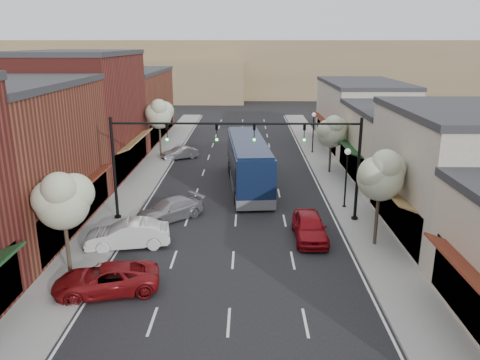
{
  "coord_description": "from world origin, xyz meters",
  "views": [
    {
      "loc": [
        0.78,
        -21.54,
        11.56
      ],
      "look_at": [
        0.25,
        10.21,
        2.2
      ],
      "focal_mm": 35.0,
      "sensor_mm": 36.0,
      "label": 1
    }
  ],
  "objects_px": {
    "signal_mast_left": "(149,154)",
    "lamp_post_near": "(347,168)",
    "signal_mast_right": "(322,154)",
    "tree_left_near": "(63,199)",
    "parked_car_a": "(106,279)",
    "tree_right_far": "(332,131)",
    "red_hatchback": "(310,227)",
    "coach_bus": "(248,163)",
    "tree_right_near": "(382,174)",
    "parked_car_b": "(128,234)",
    "lamp_post_far": "(313,126)",
    "tree_left_far": "(159,113)",
    "parked_car_e": "(180,153)",
    "parked_car_c": "(170,210)"
  },
  "relations": [
    {
      "from": "lamp_post_far",
      "to": "red_hatchback",
      "type": "height_order",
      "value": "lamp_post_far"
    },
    {
      "from": "tree_left_far",
      "to": "parked_car_b",
      "type": "height_order",
      "value": "tree_left_far"
    },
    {
      "from": "tree_left_far",
      "to": "coach_bus",
      "type": "xyz_separation_m",
      "value": [
        9.09,
        -10.16,
        -2.55
      ]
    },
    {
      "from": "tree_right_far",
      "to": "tree_left_near",
      "type": "relative_size",
      "value": 0.95
    },
    {
      "from": "lamp_post_near",
      "to": "parked_car_e",
      "type": "height_order",
      "value": "lamp_post_near"
    },
    {
      "from": "lamp_post_near",
      "to": "tree_right_near",
      "type": "bearing_deg",
      "value": -85.23
    },
    {
      "from": "tree_left_far",
      "to": "lamp_post_far",
      "type": "xyz_separation_m",
      "value": [
        16.05,
        2.06,
        -1.6
      ]
    },
    {
      "from": "signal_mast_left",
      "to": "parked_car_a",
      "type": "relative_size",
      "value": 1.64
    },
    {
      "from": "signal_mast_left",
      "to": "red_hatchback",
      "type": "xyz_separation_m",
      "value": [
        10.19,
        -3.02,
        -3.82
      ]
    },
    {
      "from": "signal_mast_right",
      "to": "parked_car_b",
      "type": "distance_m",
      "value": 13.18
    },
    {
      "from": "tree_right_near",
      "to": "tree_right_far",
      "type": "bearing_deg",
      "value": 90.0
    },
    {
      "from": "signal_mast_right",
      "to": "coach_bus",
      "type": "bearing_deg",
      "value": 121.56
    },
    {
      "from": "signal_mast_right",
      "to": "signal_mast_left",
      "type": "distance_m",
      "value": 11.24
    },
    {
      "from": "tree_right_near",
      "to": "tree_left_far",
      "type": "distance_m",
      "value": 27.56
    },
    {
      "from": "signal_mast_left",
      "to": "tree_right_far",
      "type": "distance_m",
      "value": 18.39
    },
    {
      "from": "tree_left_near",
      "to": "lamp_post_far",
      "type": "height_order",
      "value": "tree_left_near"
    },
    {
      "from": "tree_right_near",
      "to": "parked_car_a",
      "type": "bearing_deg",
      "value": -158.89
    },
    {
      "from": "coach_bus",
      "to": "red_hatchback",
      "type": "relative_size",
      "value": 2.78
    },
    {
      "from": "signal_mast_left",
      "to": "lamp_post_far",
      "type": "bearing_deg",
      "value": 56.14
    },
    {
      "from": "signal_mast_left",
      "to": "lamp_post_near",
      "type": "xyz_separation_m",
      "value": [
        13.42,
        2.5,
        -1.62
      ]
    },
    {
      "from": "tree_right_far",
      "to": "tree_left_far",
      "type": "bearing_deg",
      "value": 160.13
    },
    {
      "from": "tree_right_near",
      "to": "parked_car_b",
      "type": "relative_size",
      "value": 1.23
    },
    {
      "from": "signal_mast_left",
      "to": "tree_right_far",
      "type": "relative_size",
      "value": 1.51
    },
    {
      "from": "signal_mast_left",
      "to": "tree_right_near",
      "type": "bearing_deg",
      "value": -16.19
    },
    {
      "from": "tree_right_far",
      "to": "red_hatchback",
      "type": "relative_size",
      "value": 1.15
    },
    {
      "from": "lamp_post_near",
      "to": "parked_car_e",
      "type": "relative_size",
      "value": 1.18
    },
    {
      "from": "parked_car_b",
      "to": "parked_car_c",
      "type": "distance_m",
      "value": 4.82
    },
    {
      "from": "signal_mast_right",
      "to": "tree_left_far",
      "type": "height_order",
      "value": "signal_mast_right"
    },
    {
      "from": "signal_mast_left",
      "to": "tree_left_far",
      "type": "distance_m",
      "value": 18.14
    },
    {
      "from": "tree_right_near",
      "to": "coach_bus",
      "type": "xyz_separation_m",
      "value": [
        -7.51,
        11.84,
        -2.4
      ]
    },
    {
      "from": "signal_mast_right",
      "to": "red_hatchback",
      "type": "xyz_separation_m",
      "value": [
        -1.05,
        -3.02,
        -3.82
      ]
    },
    {
      "from": "lamp_post_far",
      "to": "parked_car_e",
      "type": "relative_size",
      "value": 1.18
    },
    {
      "from": "signal_mast_left",
      "to": "tree_left_near",
      "type": "relative_size",
      "value": 1.44
    },
    {
      "from": "lamp_post_near",
      "to": "signal_mast_right",
      "type": "bearing_deg",
      "value": -131.05
    },
    {
      "from": "parked_car_a",
      "to": "tree_right_far",
      "type": "bearing_deg",
      "value": 133.38
    },
    {
      "from": "lamp_post_far",
      "to": "coach_bus",
      "type": "xyz_separation_m",
      "value": [
        -6.96,
        -12.22,
        -0.95
      ]
    },
    {
      "from": "signal_mast_right",
      "to": "parked_car_e",
      "type": "relative_size",
      "value": 2.19
    },
    {
      "from": "tree_left_far",
      "to": "parked_car_e",
      "type": "bearing_deg",
      "value": -17.92
    },
    {
      "from": "parked_car_c",
      "to": "signal_mast_right",
      "type": "bearing_deg",
      "value": 46.92
    },
    {
      "from": "tree_right_far",
      "to": "red_hatchback",
      "type": "distance_m",
      "value": 15.76
    },
    {
      "from": "tree_left_far",
      "to": "parked_car_c",
      "type": "height_order",
      "value": "tree_left_far"
    },
    {
      "from": "signal_mast_left",
      "to": "lamp_post_far",
      "type": "xyz_separation_m",
      "value": [
        13.42,
        20.0,
        -1.62
      ]
    },
    {
      "from": "red_hatchback",
      "to": "parked_car_b",
      "type": "distance_m",
      "value": 10.86
    },
    {
      "from": "tree_left_near",
      "to": "parked_car_b",
      "type": "height_order",
      "value": "tree_left_near"
    },
    {
      "from": "coach_bus",
      "to": "parked_car_a",
      "type": "xyz_separation_m",
      "value": [
        -6.79,
        -17.36,
        -1.36
      ]
    },
    {
      "from": "tree_left_far",
      "to": "parked_car_c",
      "type": "xyz_separation_m",
      "value": [
        3.78,
        -17.83,
        -3.89
      ]
    },
    {
      "from": "tree_right_near",
      "to": "tree_left_near",
      "type": "height_order",
      "value": "tree_right_near"
    },
    {
      "from": "red_hatchback",
      "to": "parked_car_e",
      "type": "relative_size",
      "value": 1.26
    },
    {
      "from": "tree_right_near",
      "to": "tree_right_far",
      "type": "distance_m",
      "value": 16.01
    },
    {
      "from": "tree_left_far",
      "to": "parked_car_a",
      "type": "xyz_separation_m",
      "value": [
        2.3,
        -27.52,
        -3.91
      ]
    }
  ]
}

